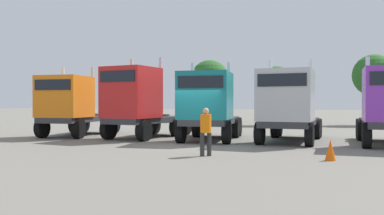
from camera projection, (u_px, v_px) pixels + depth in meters
ground at (191, 145)px, 18.46m from camera, size 200.00×200.00×0.00m
semi_truck_orange at (71, 105)px, 23.25m from camera, size 3.17×6.07×3.99m
semi_truck_red at (137, 102)px, 21.83m from camera, size 3.15×5.93×4.36m
semi_truck_teal at (208, 105)px, 20.43m from camera, size 3.26×6.13×3.99m
semi_truck_silver at (288, 106)px, 19.49m from camera, size 2.63×6.46×4.03m
visitor_in_hivis at (206, 128)px, 14.77m from camera, size 0.57×0.57×1.74m
traffic_cone_near at (330, 150)px, 13.61m from camera, size 0.36×0.36×0.70m
oak_far_left at (210, 80)px, 42.38m from camera, size 4.05×4.05×6.33m
oak_far_centre at (277, 84)px, 34.71m from camera, size 2.94×2.94×5.02m
oak_far_right at (374, 75)px, 34.88m from camera, size 3.55×3.55×6.04m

